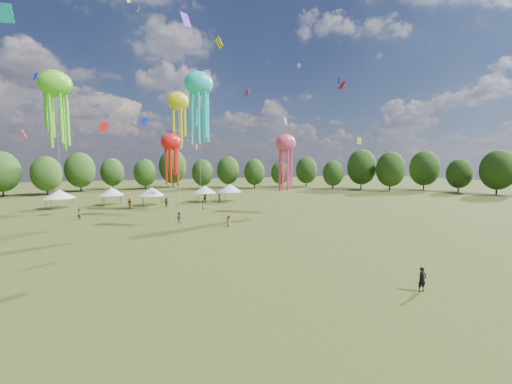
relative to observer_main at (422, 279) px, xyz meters
name	(u,v)px	position (x,y,z in m)	size (l,w,h in m)	color
ground	(305,311)	(-9.31, 0.57, -0.88)	(300.00, 300.00, 0.00)	#384416
observer_main	(422,279)	(0.00, 0.00, 0.00)	(0.64, 0.42, 1.76)	black
spectator_near	(179,218)	(-12.40, 31.96, -0.05)	(0.81, 0.63, 1.67)	gray
spectators_far	(183,203)	(-9.19, 48.58, 0.04)	(27.19, 27.80, 1.92)	gray
festival_tents	(156,191)	(-13.72, 55.58, 2.05)	(40.09, 9.09, 4.08)	#47474C
show_kites	(169,112)	(-12.66, 39.05, 16.50)	(40.02, 15.22, 25.08)	yellow
small_kites	(179,55)	(-10.01, 44.12, 27.43)	(67.98, 50.95, 37.97)	yellow
treeline	(156,173)	(-13.18, 63.09, 5.66)	(201.57, 95.24, 13.43)	#38281C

